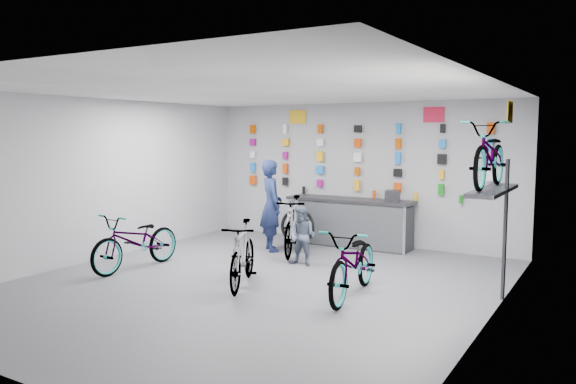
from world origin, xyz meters
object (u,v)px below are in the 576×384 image
Objects in this scene: bike_right at (354,262)px; clerk at (271,205)px; bike_left at (137,241)px; bike_center at (243,254)px; customer at (302,236)px; counter at (349,223)px; bike_service at (294,225)px.

clerk reaches higher than bike_right.
bike_left is 0.97× the size of bike_right.
bike_center is 1.59× the size of customer.
bike_right reaches higher than counter.
bike_service is (-0.60, -1.28, 0.08)m from counter.
bike_right is at bearing -175.52° from clerk.
bike_center is at bearing -93.73° from customer.
clerk is (-2.76, 2.12, 0.40)m from bike_right.
counter is 3.72m from bike_center.
bike_service is 0.97m from customer.
bike_center is 1.69m from customer.
bike_service is (-2.21, 2.07, 0.05)m from bike_right.
bike_right is 3.50m from clerk.
bike_right is (3.93, 0.40, 0.02)m from bike_left.
bike_service is at bearing 56.93° from bike_left.
customer reaches higher than bike_center.
bike_service reaches higher than bike_right.
customer reaches higher than bike_left.
customer is (-1.60, 1.32, 0.02)m from bike_right.
bike_center is 0.90× the size of bike_service.
bike_left is 1.13× the size of bike_center.
bike_service is (1.72, 2.46, 0.06)m from bike_left.
counter is at bearing -90.98° from clerk.
customer is (1.16, -0.80, -0.38)m from clerk.
customer reaches higher than bike_right.
bike_service is at bearing 129.82° from bike_right.
bike_right is at bearing -63.65° from bike_service.
counter is at bearing 108.62° from bike_right.
customer is at bearing -172.62° from clerk.
customer is at bearing -89.48° from counter.
bike_service reaches higher than bike_left.
bike_right reaches higher than bike_left.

